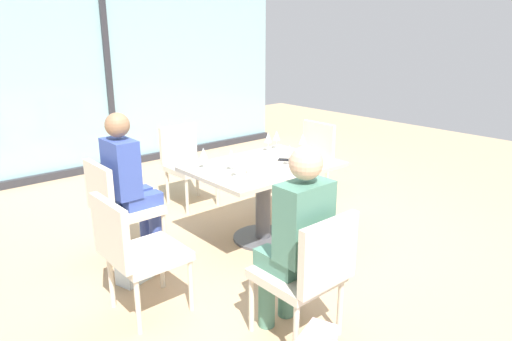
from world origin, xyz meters
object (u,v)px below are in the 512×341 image
at_px(cell_phone_on_table, 286,160).
at_px(handbag_0, 136,263).
at_px(chair_front_left, 308,270).
at_px(wine_glass_5, 203,154).
at_px(chair_far_right, 309,156).
at_px(person_far_left, 129,178).
at_px(wine_glass_4, 277,136).
at_px(handbag_2, 141,260).
at_px(wine_glass_3, 268,138).
at_px(chair_near_window, 186,160).
at_px(chair_side_end, 135,249).
at_px(person_front_left, 296,233).
at_px(dining_table_main, 263,183).
at_px(chair_far_left, 119,204).
at_px(coffee_cup, 251,169).
at_px(wine_glass_6, 289,151).
at_px(wine_glass_0, 236,162).
at_px(wine_glass_2, 231,156).
at_px(wine_glass_1, 303,140).

distance_m(cell_phone_on_table, handbag_0, 1.62).
xyz_separation_m(chair_front_left, wine_glass_5, (0.31, 1.54, 0.37)).
xyz_separation_m(chair_front_left, chair_far_right, (1.95, 1.80, 0.00)).
xyz_separation_m(chair_far_right, person_far_left, (-2.22, 0.00, 0.20)).
height_order(wine_glass_4, handbag_2, wine_glass_4).
xyz_separation_m(chair_far_right, wine_glass_3, (-0.81, -0.18, 0.37)).
relative_size(cell_phone_on_table, handbag_2, 0.48).
xyz_separation_m(chair_near_window, handbag_2, (-1.19, -1.16, -0.36)).
relative_size(chair_side_end, person_front_left, 0.69).
distance_m(dining_table_main, handbag_0, 1.32).
distance_m(chair_far_left, coffee_cup, 1.15).
bearing_deg(handbag_2, wine_glass_6, -12.79).
distance_m(dining_table_main, wine_glass_3, 0.58).
relative_size(wine_glass_4, coffee_cup, 2.06).
relative_size(chair_far_left, cell_phone_on_table, 6.04).
bearing_deg(wine_glass_0, chair_far_right, 22.15).
xyz_separation_m(wine_glass_2, handbag_2, (-0.86, 0.09, -0.72)).
distance_m(chair_far_left, wine_glass_3, 1.58).
xyz_separation_m(chair_side_end, chair_near_window, (1.45, 1.63, 0.00)).
distance_m(chair_far_left, wine_glass_6, 1.53).
bearing_deg(wine_glass_1, handbag_0, 178.98).
bearing_deg(wine_glass_6, person_far_left, 150.40).
relative_size(chair_near_window, wine_glass_4, 4.70).
height_order(dining_table_main, wine_glass_4, wine_glass_4).
xyz_separation_m(dining_table_main, chair_far_left, (-1.17, 0.51, -0.05)).
distance_m(chair_far_left, cell_phone_on_table, 1.54).
bearing_deg(chair_front_left, chair_far_right, 42.73).
xyz_separation_m(chair_far_left, wine_glass_4, (1.65, -0.17, 0.37)).
height_order(dining_table_main, chair_front_left, chair_front_left).
height_order(chair_far_right, wine_glass_4, wine_glass_4).
distance_m(person_front_left, wine_glass_1, 1.84).
bearing_deg(wine_glass_5, dining_table_main, -27.88).
distance_m(chair_front_left, wine_glass_4, 2.10).
xyz_separation_m(chair_near_window, wine_glass_3, (0.36, -0.96, 0.37)).
bearing_deg(chair_far_right, wine_glass_0, -157.85).
distance_m(chair_front_left, wine_glass_6, 1.50).
bearing_deg(handbag_2, wine_glass_4, 7.20).
bearing_deg(wine_glass_2, wine_glass_5, 124.51).
relative_size(chair_front_left, chair_side_end, 1.00).
xyz_separation_m(dining_table_main, chair_near_window, (0.00, 1.29, -0.05)).
height_order(person_front_left, coffee_cup, person_front_left).
distance_m(chair_near_window, handbag_0, 1.76).
bearing_deg(dining_table_main, wine_glass_5, 152.12).
xyz_separation_m(chair_near_window, chair_far_right, (1.17, -0.78, 0.00)).
xyz_separation_m(chair_far_right, handbag_0, (-2.41, -0.42, -0.36)).
relative_size(chair_near_window, wine_glass_1, 4.70).
height_order(chair_far_right, wine_glass_1, wine_glass_1).
xyz_separation_m(wine_glass_2, coffee_cup, (0.07, -0.19, -0.09)).
xyz_separation_m(chair_far_left, wine_glass_2, (0.84, -0.47, 0.37)).
bearing_deg(handbag_2, wine_glass_2, -5.75).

